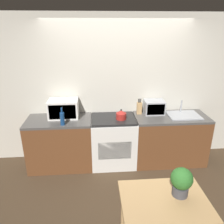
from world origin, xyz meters
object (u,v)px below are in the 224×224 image
at_px(stove_range, 113,141).
at_px(toaster_oven, 154,107).
at_px(microwave, 64,109).
at_px(bottle, 62,118).
at_px(dining_table, 164,208).
at_px(kettle, 121,115).

distance_m(stove_range, toaster_oven, 0.95).
bearing_deg(microwave, bottle, -86.83).
bearing_deg(toaster_oven, bottle, -166.80).
height_order(microwave, toaster_oven, microwave).
xyz_separation_m(stove_range, dining_table, (0.36, -1.79, 0.20)).
height_order(stove_range, microwave, microwave).
distance_m(microwave, toaster_oven, 1.60).
bearing_deg(stove_range, dining_table, -78.51).
bearing_deg(stove_range, toaster_oven, 11.60).
height_order(kettle, bottle, bottle).
relative_size(microwave, dining_table, 0.58).
relative_size(toaster_oven, dining_table, 0.40).
bearing_deg(bottle, kettle, 9.48).
bearing_deg(microwave, toaster_oven, 1.46).
bearing_deg(stove_range, microwave, 172.48).
bearing_deg(dining_table, microwave, 122.57).
bearing_deg(stove_range, bottle, -165.39).
relative_size(stove_range, dining_table, 1.03).
distance_m(microwave, bottle, 0.33).
relative_size(kettle, microwave, 0.36).
height_order(microwave, bottle, microwave).
bearing_deg(bottle, toaster_oven, 13.20).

